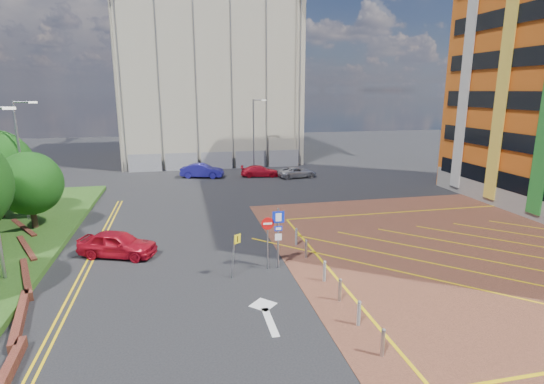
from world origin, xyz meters
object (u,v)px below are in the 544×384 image
object	(u,v)px
car_red_left	(117,244)
car_red_back	(260,171)
tree_c	(30,183)
lamp_left_far	(21,156)
sign_cluster	(274,232)
lamp_back	(254,132)
car_silver_back	(297,172)
car_blue_back	(202,171)
warning_sign	(235,250)

from	to	relation	value
car_red_left	car_red_back	size ratio (longest dim) A/B	1.05
tree_c	lamp_left_far	xyz separation A→B (m)	(-0.92, 2.00, 1.47)
sign_cluster	lamp_back	bearing A→B (deg)	82.03
lamp_left_far	car_silver_back	size ratio (longest dim) A/B	1.98
car_blue_back	car_silver_back	world-z (taller)	car_blue_back
lamp_back	sign_cluster	size ratio (longest dim) A/B	2.50
warning_sign	car_silver_back	distance (m)	24.94
warning_sign	lamp_left_far	bearing A→B (deg)	137.20
car_red_back	warning_sign	bearing A→B (deg)	175.37
warning_sign	car_red_back	size ratio (longest dim) A/B	0.56
car_blue_back	tree_c	bearing A→B (deg)	159.57
tree_c	sign_cluster	xyz separation A→B (m)	(13.80, -9.02, -1.24)
car_red_left	car_blue_back	distance (m)	21.72
lamp_left_far	sign_cluster	xyz separation A→B (m)	(14.72, -11.02, -2.71)
lamp_left_far	lamp_back	world-z (taller)	lamp_left_far
tree_c	lamp_left_far	size ratio (longest dim) A/B	0.61
sign_cluster	car_silver_back	bearing A→B (deg)	71.50
warning_sign	car_silver_back	world-z (taller)	warning_sign
car_blue_back	car_silver_back	xyz separation A→B (m)	(9.73, -2.06, -0.17)
car_red_left	car_red_back	xyz separation A→B (m)	(11.79, 20.17, -0.14)
tree_c	car_silver_back	xyz separation A→B (m)	(21.27, 13.33, -2.63)
lamp_left_far	car_red_back	bearing A→B (deg)	34.36
lamp_left_far	car_blue_back	xyz separation A→B (m)	(12.46, 13.40, -3.93)
lamp_left_far	sign_cluster	size ratio (longest dim) A/B	2.50
car_red_back	sign_cluster	bearing A→B (deg)	179.89
car_red_left	car_silver_back	distance (m)	24.42
lamp_back	car_silver_back	bearing A→B (deg)	-51.66
lamp_left_far	lamp_back	xyz separation A→B (m)	(18.50, 16.00, -0.30)
sign_cluster	car_silver_back	xyz separation A→B (m)	(7.48, 22.35, -1.39)
tree_c	car_red_back	size ratio (longest dim) A/B	1.22
lamp_back	car_red_left	xyz separation A→B (m)	(-11.82, -23.53, -3.64)
tree_c	car_red_left	size ratio (longest dim) A/B	1.16
lamp_back	lamp_left_far	bearing A→B (deg)	-139.14
sign_cluster	car_blue_back	distance (m)	24.55
car_blue_back	car_silver_back	bearing A→B (deg)	-85.55
lamp_left_far	car_red_left	world-z (taller)	lamp_left_far
warning_sign	car_red_left	world-z (taller)	warning_sign
lamp_back	car_blue_back	size ratio (longest dim) A/B	1.81
lamp_back	warning_sign	size ratio (longest dim) A/B	3.56
car_silver_back	sign_cluster	bearing A→B (deg)	154.73
tree_c	sign_cluster	size ratio (longest dim) A/B	1.53
car_blue_back	car_silver_back	size ratio (longest dim) A/B	1.09
sign_cluster	tree_c	bearing A→B (deg)	146.84
warning_sign	lamp_back	bearing A→B (deg)	77.99
tree_c	lamp_left_far	bearing A→B (deg)	114.71
tree_c	car_silver_back	distance (m)	25.24
lamp_left_far	lamp_back	size ratio (longest dim) A/B	1.00
tree_c	lamp_back	bearing A→B (deg)	45.68
tree_c	car_red_left	bearing A→B (deg)	-43.85
lamp_back	car_red_left	bearing A→B (deg)	-116.66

